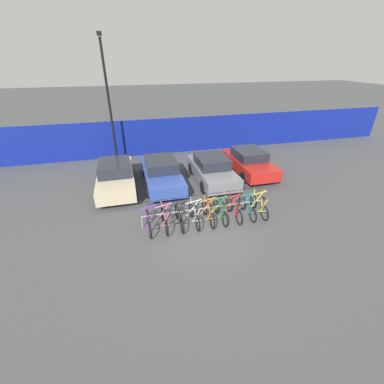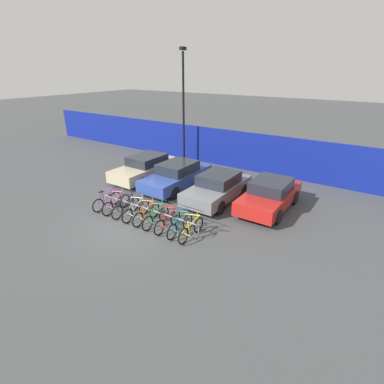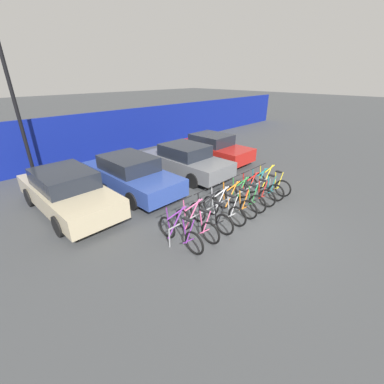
{
  "view_description": "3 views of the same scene",
  "coord_description": "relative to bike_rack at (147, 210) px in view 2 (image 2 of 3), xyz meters",
  "views": [
    {
      "loc": [
        -2.58,
        -8.04,
        6.17
      ],
      "look_at": [
        -0.01,
        1.84,
        0.75
      ],
      "focal_mm": 24.0,
      "sensor_mm": 36.0,
      "label": 1
    },
    {
      "loc": [
        8.36,
        -7.86,
        6.19
      ],
      "look_at": [
        1.51,
        2.3,
        1.06
      ],
      "focal_mm": 28.0,
      "sensor_mm": 36.0,
      "label": 2
    },
    {
      "loc": [
        -6.0,
        -3.71,
        4.24
      ],
      "look_at": [
        -0.85,
        1.34,
        0.91
      ],
      "focal_mm": 24.0,
      "sensor_mm": 36.0,
      "label": 3
    }
  ],
  "objects": [
    {
      "name": "ground_plane",
      "position": [
        -0.27,
        -0.68,
        -0.5
      ],
      "size": [
        120.0,
        120.0,
        0.0
      ],
      "primitive_type": "plane",
      "color": "#424447"
    },
    {
      "name": "hoarding_wall",
      "position": [
        -0.27,
        8.82,
        0.71
      ],
      "size": [
        36.0,
        0.16,
        2.44
      ],
      "primitive_type": "cube",
      "color": "navy",
      "rests_on": "ground"
    },
    {
      "name": "bike_rack",
      "position": [
        0.0,
        0.0,
        0.0
      ],
      "size": [
        5.34,
        0.04,
        0.57
      ],
      "color": "gray",
      "rests_on": "ground"
    },
    {
      "name": "bicycle_purple",
      "position": [
        -2.4,
        -0.15,
        -0.13
      ],
      "size": [
        0.68,
        1.71,
        1.05
      ],
      "rotation": [
        0.0,
        0.0,
        -0.07
      ],
      "color": "black",
      "rests_on": "ground"
    },
    {
      "name": "bicycle_pink",
      "position": [
        -1.76,
        -0.15,
        -0.13
      ],
      "size": [
        0.68,
        1.71,
        1.05
      ],
      "rotation": [
        0.0,
        0.0,
        -0.06
      ],
      "color": "black",
      "rests_on": "ground"
    },
    {
      "name": "bicycle_black",
      "position": [
        -1.15,
        -0.15,
        -0.13
      ],
      "size": [
        0.68,
        1.71,
        1.05
      ],
      "rotation": [
        0.0,
        0.0,
        0.0
      ],
      "color": "black",
      "rests_on": "ground"
    },
    {
      "name": "bicycle_silver",
      "position": [
        -0.53,
        -0.15,
        -0.13
      ],
      "size": [
        0.68,
        1.71,
        1.05
      ],
      "rotation": [
        0.0,
        0.0,
        0.0
      ],
      "color": "black",
      "rests_on": "ground"
    },
    {
      "name": "bicycle_orange",
      "position": [
        0.08,
        -0.15,
        -0.13
      ],
      "size": [
        0.68,
        1.71,
        1.05
      ],
      "rotation": [
        0.0,
        0.0,
        -0.01
      ],
      "color": "black",
      "rests_on": "ground"
    },
    {
      "name": "bicycle_green",
      "position": [
        0.61,
        -0.15,
        -0.13
      ],
      "size": [
        0.68,
        1.71,
        1.05
      ],
      "rotation": [
        0.0,
        0.0,
        0.03
      ],
      "color": "black",
      "rests_on": "ground"
    },
    {
      "name": "bicycle_red",
      "position": [
        1.23,
        -0.15,
        -0.13
      ],
      "size": [
        0.68,
        1.71,
        1.05
      ],
      "rotation": [
        0.0,
        0.0,
        -0.04
      ],
      "color": "black",
      "rests_on": "ground"
    },
    {
      "name": "bicycle_teal",
      "position": [
        1.86,
        -0.15,
        -0.13
      ],
      "size": [
        0.68,
        1.71,
        1.05
      ],
      "rotation": [
        0.0,
        0.0,
        0.0
      ],
      "color": "black",
      "rests_on": "ground"
    },
    {
      "name": "bicycle_yellow",
      "position": [
        2.4,
        -0.15,
        -0.13
      ],
      "size": [
        0.68,
        1.71,
        1.05
      ],
      "rotation": [
        0.0,
        0.0,
        -0.06
      ],
      "color": "black",
      "rests_on": "ground"
    },
    {
      "name": "car_beige",
      "position": [
        -3.63,
        4.01,
        0.19
      ],
      "size": [
        1.91,
        4.59,
        1.4
      ],
      "color": "#C1B28E",
      "rests_on": "ground"
    },
    {
      "name": "car_blue",
      "position": [
        -1.27,
        3.85,
        0.19
      ],
      "size": [
        1.91,
        4.55,
        1.4
      ],
      "color": "#2D479E",
      "rests_on": "ground"
    },
    {
      "name": "car_grey",
      "position": [
        1.47,
        3.56,
        0.19
      ],
      "size": [
        1.91,
        4.24,
        1.4
      ],
      "color": "slate",
      "rests_on": "ground"
    },
    {
      "name": "car_red",
      "position": [
        3.94,
        4.11,
        0.19
      ],
      "size": [
        1.91,
        4.17,
        1.4
      ],
      "color": "red",
      "rests_on": "ground"
    },
    {
      "name": "lamp_post",
      "position": [
        -3.61,
        7.82,
        3.52
      ],
      "size": [
        0.24,
        0.44,
        7.33
      ],
      "color": "black",
      "rests_on": "ground"
    }
  ]
}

